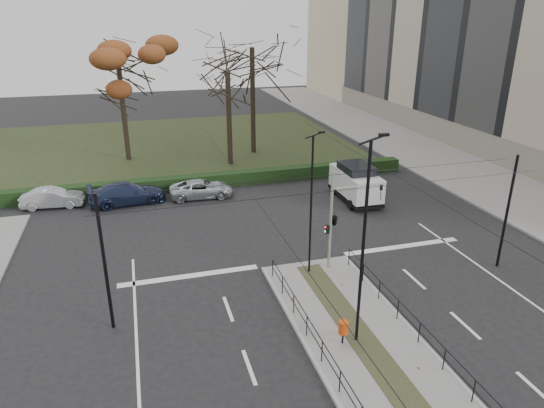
{
  "coord_description": "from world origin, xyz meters",
  "views": [
    {
      "loc": [
        -7.93,
        -16.25,
        12.27
      ],
      "look_at": [
        -1.22,
        6.98,
        2.78
      ],
      "focal_mm": 32.0,
      "sensor_mm": 36.0,
      "label": 1
    }
  ],
  "objects": [
    {
      "name": "catenary",
      "position": [
        0.0,
        1.62,
        3.42
      ],
      "size": [
        20.0,
        34.0,
        6.0
      ],
      "color": "black",
      "rests_on": "ground"
    },
    {
      "name": "traffic_light",
      "position": [
        1.27,
        4.16,
        2.81
      ],
      "size": [
        3.12,
        1.79,
        4.6
      ],
      "color": "gray",
      "rests_on": "median_island"
    },
    {
      "name": "median_island",
      "position": [
        0.0,
        -2.5,
        0.07
      ],
      "size": [
        4.4,
        15.0,
        0.14
      ],
      "primitive_type": "cube",
      "color": "slate",
      "rests_on": "ground"
    },
    {
      "name": "hedge",
      "position": [
        -6.0,
        18.6,
        0.5
      ],
      "size": [
        38.0,
        1.0,
        1.0
      ],
      "primitive_type": "cube",
      "color": "black",
      "rests_on": "ground"
    },
    {
      "name": "sidewalk_east",
      "position": [
        18.0,
        22.0,
        0.07
      ],
      "size": [
        8.0,
        90.0,
        0.14
      ],
      "primitive_type": "cube",
      "color": "slate",
      "rests_on": "ground"
    },
    {
      "name": "bare_tree_near",
      "position": [
        -0.13,
        23.86,
        7.41
      ],
      "size": [
        5.93,
        5.93,
        10.49
      ],
      "color": "black",
      "rests_on": "park"
    },
    {
      "name": "white_van",
      "position": [
        6.61,
        12.96,
        1.35
      ],
      "size": [
        2.34,
        5.02,
        2.61
      ],
      "color": "silver",
      "rests_on": "ground"
    },
    {
      "name": "median_railing",
      "position": [
        0.0,
        -2.6,
        0.98
      ],
      "size": [
        4.14,
        13.24,
        0.92
      ],
      "color": "black",
      "rests_on": "median_island"
    },
    {
      "name": "rust_tree",
      "position": [
        -8.66,
        27.8,
        8.82
      ],
      "size": [
        8.99,
        8.99,
        11.48
      ],
      "color": "black",
      "rests_on": "park"
    },
    {
      "name": "litter_bin",
      "position": [
        -0.86,
        -1.82,
        0.86
      ],
      "size": [
        0.39,
        0.39,
        1.0
      ],
      "color": "black",
      "rests_on": "median_island"
    },
    {
      "name": "bare_tree_center",
      "position": [
        2.75,
        27.06,
        8.88
      ],
      "size": [
        8.31,
        8.31,
        12.59
      ],
      "color": "black",
      "rests_on": "park"
    },
    {
      "name": "streetlamp_median_far",
      "position": [
        -0.13,
        3.95,
        3.79
      ],
      "size": [
        0.6,
        0.12,
        7.18
      ],
      "color": "black",
      "rests_on": "median_island"
    },
    {
      "name": "parked_car_fourth",
      "position": [
        -3.73,
        16.51,
        0.62
      ],
      "size": [
        4.58,
        2.28,
        1.25
      ],
      "primitive_type": "imported",
      "rotation": [
        0.0,
        0.0,
        1.52
      ],
      "color": "#A6A9AE",
      "rests_on": "ground"
    },
    {
      "name": "park",
      "position": [
        -6.0,
        32.0,
        0.05
      ],
      "size": [
        38.0,
        26.0,
        0.1
      ],
      "primitive_type": "cube",
      "color": "#222F17",
      "rests_on": "ground"
    },
    {
      "name": "parked_car_third",
      "position": [
        -8.84,
        16.68,
        0.75
      ],
      "size": [
        5.34,
        2.65,
        1.49
      ],
      "primitive_type": "imported",
      "rotation": [
        0.0,
        0.0,
        1.68
      ],
      "color": "#1D2745",
      "rests_on": "ground"
    },
    {
      "name": "parked_car_second",
      "position": [
        -13.73,
        17.39,
        0.66
      ],
      "size": [
        4.12,
        1.72,
        1.33
      ],
      "primitive_type": "imported",
      "rotation": [
        0.0,
        0.0,
        1.49
      ],
      "color": "#A6A9AE",
      "rests_on": "ground"
    },
    {
      "name": "ground",
      "position": [
        0.0,
        0.0,
        0.0
      ],
      "size": [
        140.0,
        140.0,
        0.0
      ],
      "primitive_type": "plane",
      "color": "black",
      "rests_on": "ground"
    },
    {
      "name": "apartment_block",
      "position": [
        27.97,
        23.97,
        10.39
      ],
      "size": [
        13.09,
        52.1,
        21.64
      ],
      "color": "tan",
      "rests_on": "ground"
    },
    {
      "name": "streetlamp_median_near",
      "position": [
        -0.23,
        -1.79,
        4.39
      ],
      "size": [
        0.7,
        0.14,
        8.37
      ],
      "color": "black",
      "rests_on": "median_island"
    }
  ]
}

